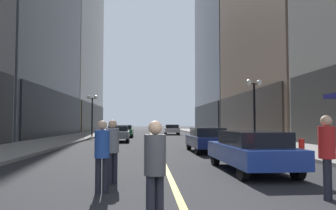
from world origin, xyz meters
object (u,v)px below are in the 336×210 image
Objects in this scene: car_white at (172,129)px; street_lamp_left_far at (92,107)px; car_green at (124,131)px; street_lamp_right_mid at (254,97)px; car_blue at (251,150)px; pedestrian_in_grey_suit at (112,147)px; pedestrian_with_orange_bag at (155,165)px; car_grey at (118,133)px; car_navy at (207,139)px; fire_hydrant_right at (302,147)px; pedestrian_in_blue_hoodie at (102,151)px; pedestrian_in_red_jacket at (327,150)px.

car_white is 12.79m from street_lamp_left_far.
street_lamp_right_mid reaches higher than car_green.
pedestrian_in_grey_suit reaches higher than car_blue.
pedestrian_with_orange_bag is 31.28m from street_lamp_left_far.
car_white is 1.09× the size of street_lamp_left_far.
car_navy is at bearing -62.19° from car_grey.
pedestrian_in_grey_suit is 0.38× the size of street_lamp_right_mid.
pedestrian_with_orange_bag is (2.49, -23.39, 0.23)m from car_grey.
pedestrian_in_grey_suit is (-4.25, -35.59, 0.25)m from car_white.
fire_hydrant_right is at bearing -23.91° from car_navy.
car_white is 2.95× the size of pedestrian_with_orange_bag.
fire_hydrant_right is at bearing 51.64° from car_blue.
pedestrian_in_blue_hoodie is at bearing -95.85° from pedestrian_in_grey_suit.
pedestrian_in_red_jacket is 3.96m from pedestrian_with_orange_bag.
street_lamp_left_far is (-9.10, 25.11, 2.54)m from car_blue.
car_navy is 19.88m from car_green.
car_grey and car_white have the same top height.
car_green is (-5.80, 26.29, -0.00)m from car_blue.
pedestrian_in_red_jacket is at bearing -112.46° from fire_hydrant_right.
street_lamp_left_far is at bearing -136.37° from car_white.
car_grey is at bearing 143.65° from street_lamp_right_mid.
car_grey is 20.90m from pedestrian_in_blue_hoodie.
pedestrian_in_blue_hoodie is at bearing -80.51° from street_lamp_left_far.
street_lamp_left_far reaches higher than car_grey.
street_lamp_right_mid is (9.45, -6.95, 2.54)m from car_grey.
car_green is 0.92× the size of car_white.
car_navy is 1.00× the size of car_green.
street_lamp_right_mid is at bearing -36.35° from car_grey.
car_green is 18.26m from street_lamp_right_mid.
pedestrian_in_blue_hoodie is (-4.37, -36.75, 0.23)m from car_white.
car_blue and car_white have the same top height.
pedestrian_in_red_jacket reaches higher than pedestrian_in_blue_hoodie.
car_navy is at bearing 67.41° from pedestrian_in_blue_hoodie.
pedestrian_with_orange_bag is at bearing -120.49° from car_blue.
street_lamp_left_far reaches higher than car_navy.
pedestrian_in_blue_hoodie is 0.37× the size of street_lamp_left_far.
pedestrian_with_orange_bag is at bearing -112.94° from street_lamp_right_mid.
pedestrian_in_grey_suit is at bearing -114.53° from car_navy.
street_lamp_right_mid is (12.80, -14.20, 0.00)m from street_lamp_left_far.
car_white is 39.42m from pedestrian_with_orange_bag.
pedestrian_in_red_jacket is at bearing -71.94° from street_lamp_left_far.
car_grey is 12.01m from street_lamp_right_mid.
car_navy is 5.89m from street_lamp_right_mid.
pedestrian_in_blue_hoodie is at bearing -112.59° from car_navy.
fire_hydrant_right is (4.35, -1.93, -0.32)m from car_navy.
car_green is at bearing -127.69° from car_white.
car_white is 37.01m from pedestrian_in_blue_hoodie.
street_lamp_right_mid reaches higher than car_blue.
car_blue is 18.76m from car_grey.
car_grey is (-5.61, 10.63, 0.00)m from car_navy.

